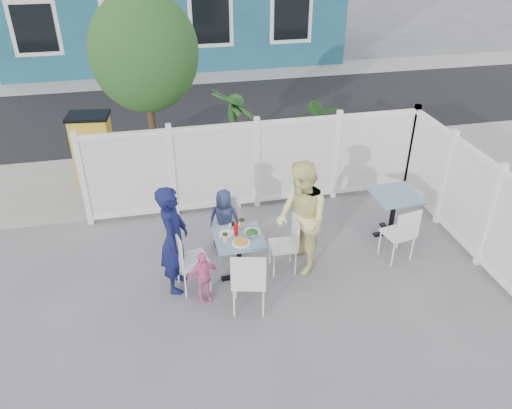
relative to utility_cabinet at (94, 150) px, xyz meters
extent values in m
plane|color=slate|center=(2.75, -4.00, -0.65)|extent=(80.00, 80.00, 0.00)
cube|color=gray|center=(2.75, -0.20, -0.65)|extent=(24.00, 2.60, 0.01)
cube|color=black|center=(2.75, 3.50, -0.65)|extent=(24.00, 5.00, 0.01)
cube|color=gray|center=(2.75, 6.60, -0.65)|extent=(24.00, 1.60, 0.01)
cube|color=black|center=(-0.25, 7.02, 0.95)|extent=(1.20, 0.04, 1.40)
cube|color=black|center=(3.75, 7.02, 0.95)|extent=(1.20, 0.04, 1.40)
cube|color=white|center=(2.85, -1.60, 0.17)|extent=(5.80, 0.04, 1.40)
cube|color=white|center=(2.85, -1.60, 0.91)|extent=(5.86, 0.08, 0.08)
cube|color=white|center=(2.85, -1.60, -0.59)|extent=(5.86, 0.08, 0.12)
cube|color=white|center=(5.75, -3.40, 0.17)|extent=(0.04, 3.60, 1.40)
cube|color=white|center=(5.75, -3.40, 0.91)|extent=(0.08, 3.66, 0.08)
cube|color=white|center=(5.75, -3.40, -0.59)|extent=(0.08, 3.66, 0.12)
cylinder|color=#382316|center=(1.15, -0.70, 0.55)|extent=(0.12, 0.12, 2.40)
ellipsoid|color=#1B3D19|center=(1.15, -0.70, 1.95)|extent=(1.80, 1.62, 1.98)
cube|color=gold|center=(0.00, 0.00, 0.00)|extent=(0.75, 0.57, 1.30)
imported|color=#1B3D19|center=(2.60, -0.90, 0.33)|extent=(1.31, 1.31, 1.96)
imported|color=#1B3D19|center=(3.98, -1.00, 0.08)|extent=(1.52, 1.63, 1.47)
cube|color=teal|center=(2.17, -3.57, 0.04)|extent=(0.69, 0.69, 0.04)
cylinder|color=black|center=(2.17, -3.57, -0.30)|extent=(0.08, 0.08, 0.66)
cube|color=black|center=(2.17, -3.57, -0.63)|extent=(0.53, 0.09, 0.04)
cube|color=black|center=(2.17, -3.57, -0.63)|extent=(0.09, 0.53, 0.04)
cube|color=teal|center=(4.80, -2.97, 0.08)|extent=(0.74, 0.74, 0.04)
cylinder|color=black|center=(4.80, -2.97, -0.28)|extent=(0.08, 0.08, 0.70)
cube|color=black|center=(4.80, -2.97, -0.63)|extent=(0.56, 0.10, 0.04)
cube|color=black|center=(4.80, -2.97, -0.63)|extent=(0.10, 0.56, 0.04)
cube|color=white|center=(1.51, -3.63, -0.19)|extent=(0.49, 0.51, 0.04)
cube|color=white|center=(1.31, -3.67, 0.07)|extent=(0.12, 0.43, 0.47)
cylinder|color=white|center=(1.64, -3.42, -0.42)|extent=(0.02, 0.02, 0.47)
cylinder|color=white|center=(1.72, -3.78, -0.42)|extent=(0.02, 0.02, 0.47)
cylinder|color=white|center=(1.30, -3.49, -0.42)|extent=(0.02, 0.02, 0.47)
cylinder|color=white|center=(1.37, -3.85, -0.42)|extent=(0.02, 0.02, 0.47)
cube|color=white|center=(2.83, -3.50, -0.23)|extent=(0.40, 0.41, 0.04)
cube|color=white|center=(3.00, -3.51, 0.00)|extent=(0.05, 0.39, 0.42)
cylinder|color=white|center=(2.66, -3.66, -0.44)|extent=(0.02, 0.02, 0.42)
cylinder|color=white|center=(2.68, -3.33, -0.44)|extent=(0.02, 0.02, 0.42)
cylinder|color=white|center=(2.98, -3.68, -0.44)|extent=(0.02, 0.02, 0.42)
cylinder|color=white|center=(3.00, -3.35, -0.44)|extent=(0.02, 0.02, 0.42)
cube|color=white|center=(2.16, -2.81, -0.24)|extent=(0.43, 0.41, 0.04)
cube|color=white|center=(2.18, -2.64, -0.02)|extent=(0.38, 0.08, 0.41)
cylinder|color=white|center=(2.30, -2.98, -0.45)|extent=(0.02, 0.02, 0.41)
cylinder|color=white|center=(1.97, -2.94, -0.45)|extent=(0.02, 0.02, 0.41)
cylinder|color=white|center=(2.34, -2.68, -0.45)|extent=(0.02, 0.02, 0.41)
cylinder|color=white|center=(2.01, -2.63, -0.45)|extent=(0.02, 0.02, 0.41)
cube|color=white|center=(2.18, -4.21, -0.18)|extent=(0.53, 0.51, 0.04)
cube|color=white|center=(2.14, -4.41, 0.09)|extent=(0.44, 0.13, 0.47)
cylinder|color=white|center=(2.04, -4.00, -0.42)|extent=(0.03, 0.03, 0.47)
cylinder|color=white|center=(2.41, -4.08, -0.42)|extent=(0.03, 0.03, 0.47)
cylinder|color=white|center=(1.96, -4.35, -0.42)|extent=(0.03, 0.03, 0.47)
cylinder|color=white|center=(2.33, -4.43, -0.42)|extent=(0.03, 0.03, 0.47)
cube|color=white|center=(4.59, -3.58, -0.21)|extent=(0.48, 0.46, 0.04)
cube|color=white|center=(4.63, -3.76, 0.03)|extent=(0.41, 0.11, 0.44)
cylinder|color=white|center=(4.39, -3.45, -0.43)|extent=(0.02, 0.02, 0.44)
cylinder|color=white|center=(4.73, -3.39, -0.43)|extent=(0.02, 0.02, 0.44)
cylinder|color=white|center=(4.45, -3.78, -0.43)|extent=(0.02, 0.02, 0.44)
cylinder|color=white|center=(4.80, -3.71, -0.43)|extent=(0.02, 0.02, 0.44)
imported|color=#101645|center=(1.28, -3.56, 0.15)|extent=(0.51, 0.65, 1.60)
imported|color=#F5EA4A|center=(3.09, -3.51, 0.21)|extent=(0.73, 0.90, 1.71)
imported|color=navy|center=(2.09, -2.74, -0.15)|extent=(0.57, 0.46, 1.00)
imported|color=pink|center=(1.61, -3.93, -0.26)|extent=(0.49, 0.32, 0.78)
cylinder|color=white|center=(2.17, -3.73, 0.07)|extent=(0.25, 0.25, 0.02)
cylinder|color=white|center=(2.02, -3.47, 0.07)|extent=(0.22, 0.22, 0.02)
imported|color=white|center=(2.36, -3.56, 0.09)|extent=(0.22, 0.22, 0.05)
cylinder|color=beige|center=(1.97, -3.63, 0.12)|extent=(0.07, 0.07, 0.11)
cylinder|color=beige|center=(2.26, -3.35, 0.13)|extent=(0.08, 0.08, 0.12)
cylinder|color=#AB0605|center=(2.14, -3.51, 0.16)|extent=(0.06, 0.06, 0.18)
cylinder|color=white|center=(2.09, -3.32, 0.10)|extent=(0.03, 0.03, 0.07)
cylinder|color=black|center=(2.14, -3.28, 0.10)|extent=(0.03, 0.03, 0.07)
camera|label=1|loc=(1.20, -9.20, 3.99)|focal=35.00mm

